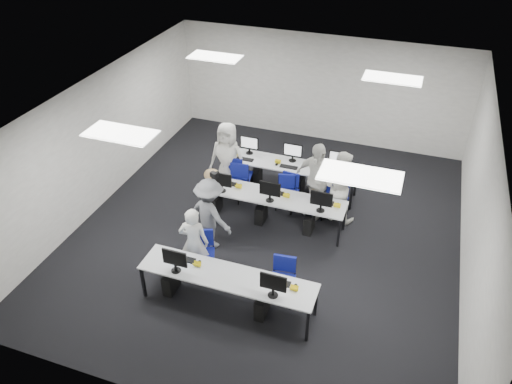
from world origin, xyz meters
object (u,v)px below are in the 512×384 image
(desk_mid, at_px, (272,198))
(student_1, at_px, (340,186))
(chair_4, at_px, (335,207))
(desk_front, at_px, (227,278))
(chair_1, at_px, (282,288))
(chair_0, at_px, (203,262))
(chair_2, at_px, (232,187))
(chair_3, at_px, (287,198))
(chair_7, at_px, (336,201))
(photographer, at_px, (210,214))
(student_2, at_px, (228,158))
(chair_6, at_px, (287,191))
(student_0, at_px, (194,243))
(chair_5, at_px, (242,182))
(student_3, at_px, (316,180))

(desk_mid, bearing_deg, student_1, 27.73)
(chair_4, bearing_deg, desk_front, -103.71)
(desk_mid, xyz_separation_m, chair_1, (0.87, -2.12, -0.40))
(chair_0, xyz_separation_m, chair_2, (-0.44, 2.62, 0.01))
(desk_front, relative_size, chair_3, 3.75)
(chair_7, bearing_deg, photographer, -135.43)
(desk_mid, relative_size, chair_3, 3.75)
(chair_1, relative_size, chair_4, 0.94)
(chair_3, distance_m, chair_7, 1.10)
(chair_1, distance_m, student_2, 3.84)
(chair_6, height_order, student_2, student_2)
(chair_1, distance_m, student_0, 1.85)
(chair_5, xyz_separation_m, student_2, (-0.34, -0.01, 0.61))
(desk_mid, distance_m, chair_0, 2.17)
(chair_2, xyz_separation_m, chair_7, (2.44, 0.30, -0.03))
(chair_2, distance_m, student_1, 2.58)
(student_2, bearing_deg, chair_7, 2.26)
(chair_4, bearing_deg, chair_1, -90.57)
(chair_6, distance_m, photographer, 2.38)
(chair_4, xyz_separation_m, chair_7, (-0.04, 0.26, -0.02))
(chair_1, xyz_separation_m, chair_4, (0.40, 2.79, 0.02))
(desk_mid, bearing_deg, student_0, -114.07)
(chair_3, xyz_separation_m, student_2, (-1.56, 0.23, 0.63))
(chair_0, bearing_deg, desk_front, -60.06)
(desk_front, xyz_separation_m, student_2, (-1.40, 3.51, 0.22))
(student_0, relative_size, student_3, 0.85)
(chair_0, xyz_separation_m, chair_7, (2.00, 2.92, -0.02))
(chair_3, bearing_deg, chair_4, 6.19)
(chair_3, bearing_deg, chair_7, 19.66)
(chair_4, height_order, student_0, student_0)
(desk_front, relative_size, student_2, 1.78)
(student_2, bearing_deg, student_1, -2.68)
(chair_0, relative_size, chair_7, 1.09)
(desk_front, height_order, student_0, student_0)
(desk_mid, bearing_deg, student_2, 146.98)
(chair_2, xyz_separation_m, chair_4, (2.48, 0.04, -0.01))
(desk_mid, bearing_deg, chair_1, -67.61)
(chair_6, bearing_deg, student_1, -23.05)
(chair_2, relative_size, chair_4, 1.02)
(desk_mid, xyz_separation_m, chair_6, (0.07, 0.95, -0.42))
(desk_front, bearing_deg, chair_6, 88.94)
(student_3, bearing_deg, chair_5, -164.75)
(chair_3, height_order, chair_4, chair_4)
(photographer, bearing_deg, chair_3, -102.12)
(desk_mid, xyz_separation_m, chair_2, (-1.21, 0.63, -0.38))
(chair_2, xyz_separation_m, student_3, (2.00, 0.03, 0.60))
(chair_7, bearing_deg, chair_5, -178.39)
(chair_7, distance_m, student_1, 0.62)
(student_2, bearing_deg, chair_1, -51.17)
(chair_5, distance_m, chair_7, 2.29)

